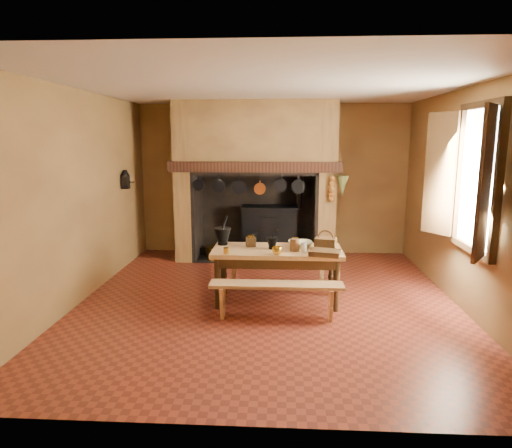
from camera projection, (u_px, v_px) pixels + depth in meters
The scene contains 28 objects.
floor at pixel (268, 301), 6.16m from camera, with size 5.50×5.50×0.00m, color maroon.
ceiling at pixel (269, 86), 5.65m from camera, with size 5.50×5.50×0.00m, color silver.
back_wall at pixel (273, 180), 8.60m from camera, with size 5.00×0.02×2.80m, color olive.
wall_left at pixel (80, 197), 6.05m from camera, with size 0.02×5.50×2.80m, color olive.
wall_right at pixel (466, 200), 5.76m from camera, with size 0.02×5.50×2.80m, color olive.
wall_front at pixel (256, 248), 3.21m from camera, with size 5.00×0.02×2.80m, color olive.
chimney_breast at pixel (256, 158), 8.11m from camera, with size 2.95×0.96×2.80m.
iron_range at pixel (270, 230), 8.48m from camera, with size 1.12×0.55×1.60m.
hearth_pans at pixel (215, 253), 8.38m from camera, with size 0.51×0.62×0.20m.
hanging_pans at pixel (252, 187), 7.71m from camera, with size 1.92×0.29×0.27m.
onion_string at pixel (331, 189), 7.62m from camera, with size 0.12×0.10×0.46m, color #B66021, non-canonical shape.
herb_bunch at pixel (342, 186), 7.60m from camera, with size 0.20×0.20×0.35m, color #4F5628.
window at pixel (468, 178), 5.32m from camera, with size 0.39×1.75×1.76m.
wall_coffee_mill at pixel (125, 178), 7.54m from camera, with size 0.23×0.16×0.31m.
work_table at pixel (277, 257), 6.01m from camera, with size 1.69×0.75×0.73m.
bench_front at pixel (276, 292), 5.48m from camera, with size 1.61×0.28×0.45m.
bench_back at pixel (278, 265), 6.66m from camera, with size 1.59×0.28×0.45m.
mortar_large at pixel (223, 235), 6.20m from camera, with size 0.23×0.23×0.40m.
mortar_small at pixel (272, 242), 5.97m from camera, with size 0.16×0.16×0.27m.
coffee_grinder at pixel (251, 241), 6.12m from camera, with size 0.18×0.15×0.19m.
brass_mug_a at pixel (226, 251), 5.73m from camera, with size 0.07×0.07×0.08m, color gold.
brass_mug_b at pixel (295, 241), 6.25m from camera, with size 0.09×0.09×0.10m, color gold.
mixing_bowl at pixel (300, 244), 6.08m from camera, with size 0.32×0.32×0.08m, color beige.
stoneware_crock at pixel (295, 245), 5.86m from camera, with size 0.12×0.12×0.16m, color brown.
glass_jar at pixel (304, 247), 5.80m from camera, with size 0.07×0.07×0.13m, color beige.
wicker_basket at pixel (325, 243), 5.95m from camera, with size 0.31×0.26×0.26m.
wooden_tray at pixel (325, 253), 5.66m from camera, with size 0.37×0.27×0.06m, color #332310.
brass_cup at pixel (277, 251), 5.69m from camera, with size 0.13×0.13×0.10m, color gold.
Camera 1 is at (0.18, -5.87, 2.15)m, focal length 32.00 mm.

